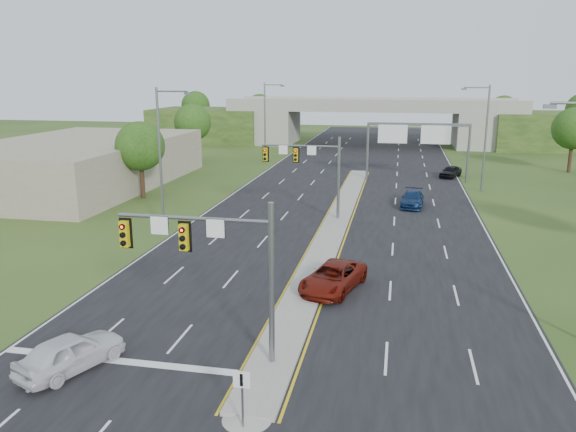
# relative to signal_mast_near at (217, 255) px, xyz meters

# --- Properties ---
(ground) EXTENTS (240.00, 240.00, 0.00)m
(ground) POSITION_rel_signal_mast_near_xyz_m (2.26, 0.07, -4.73)
(ground) COLOR #254017
(ground) RESTS_ON ground
(road) EXTENTS (24.00, 160.00, 0.02)m
(road) POSITION_rel_signal_mast_near_xyz_m (2.26, 35.07, -4.72)
(road) COLOR black
(road) RESTS_ON ground
(median) EXTENTS (2.00, 54.00, 0.16)m
(median) POSITION_rel_signal_mast_near_xyz_m (2.26, 23.07, -4.63)
(median) COLOR gray
(median) RESTS_ON road
(median_nose) EXTENTS (2.00, 2.00, 0.16)m
(median_nose) POSITION_rel_signal_mast_near_xyz_m (2.26, -3.93, -4.63)
(median_nose) COLOR gray
(median_nose) RESTS_ON road
(lane_markings) EXTENTS (23.72, 160.00, 0.01)m
(lane_markings) POSITION_rel_signal_mast_near_xyz_m (1.66, 28.99, -4.70)
(lane_markings) COLOR gold
(lane_markings) RESTS_ON road
(signal_mast_near) EXTENTS (6.62, 0.60, 7.00)m
(signal_mast_near) POSITION_rel_signal_mast_near_xyz_m (0.00, 0.00, 0.00)
(signal_mast_near) COLOR slate
(signal_mast_near) RESTS_ON ground
(signal_mast_far) EXTENTS (6.62, 0.60, 7.00)m
(signal_mast_far) POSITION_rel_signal_mast_near_xyz_m (0.00, 25.00, 0.00)
(signal_mast_far) COLOR slate
(signal_mast_far) RESTS_ON ground
(keep_right_sign) EXTENTS (0.60, 0.13, 2.20)m
(keep_right_sign) POSITION_rel_signal_mast_near_xyz_m (2.26, -4.45, -3.21)
(keep_right_sign) COLOR slate
(keep_right_sign) RESTS_ON ground
(sign_gantry) EXTENTS (11.58, 0.44, 6.67)m
(sign_gantry) POSITION_rel_signal_mast_near_xyz_m (8.95, 44.99, 0.51)
(sign_gantry) COLOR slate
(sign_gantry) RESTS_ON ground
(overpass) EXTENTS (80.00, 14.00, 8.10)m
(overpass) POSITION_rel_signal_mast_near_xyz_m (2.26, 80.07, -1.17)
(overpass) COLOR gray
(overpass) RESTS_ON ground
(lightpole_l_mid) EXTENTS (2.85, 0.25, 11.00)m
(lightpole_l_mid) POSITION_rel_signal_mast_near_xyz_m (-11.03, 20.07, 1.38)
(lightpole_l_mid) COLOR slate
(lightpole_l_mid) RESTS_ON ground
(lightpole_l_far) EXTENTS (2.85, 0.25, 11.00)m
(lightpole_l_far) POSITION_rel_signal_mast_near_xyz_m (-11.03, 55.07, 1.38)
(lightpole_l_far) COLOR slate
(lightpole_l_far) RESTS_ON ground
(lightpole_r_far) EXTENTS (2.85, 0.25, 11.00)m
(lightpole_r_far) POSITION_rel_signal_mast_near_xyz_m (15.56, 40.07, 1.38)
(lightpole_r_far) COLOR slate
(lightpole_r_far) RESTS_ON ground
(tree_l_near) EXTENTS (4.80, 4.80, 7.60)m
(tree_l_near) POSITION_rel_signal_mast_near_xyz_m (-17.74, 30.07, 0.45)
(tree_l_near) COLOR #382316
(tree_l_near) RESTS_ON ground
(tree_l_mid) EXTENTS (5.20, 5.20, 8.12)m
(tree_l_mid) POSITION_rel_signal_mast_near_xyz_m (-21.74, 55.07, 0.78)
(tree_l_mid) COLOR #382316
(tree_l_mid) RESTS_ON ground
(tree_r_mid) EXTENTS (5.20, 5.20, 8.12)m
(tree_r_mid) POSITION_rel_signal_mast_near_xyz_m (28.26, 55.07, 0.78)
(tree_r_mid) COLOR #382316
(tree_r_mid) RESTS_ON ground
(tree_back_a) EXTENTS (6.00, 6.00, 8.85)m
(tree_back_a) POSITION_rel_signal_mast_near_xyz_m (-35.74, 94.07, 1.11)
(tree_back_a) COLOR #382316
(tree_back_a) RESTS_ON ground
(tree_back_b) EXTENTS (5.60, 5.60, 8.32)m
(tree_back_b) POSITION_rel_signal_mast_near_xyz_m (-21.74, 94.07, 0.78)
(tree_back_b) COLOR #382316
(tree_back_b) RESTS_ON ground
(tree_back_c) EXTENTS (5.60, 5.60, 8.32)m
(tree_back_c) POSITION_rel_signal_mast_near_xyz_m (26.26, 94.07, 0.78)
(tree_back_c) COLOR #382316
(tree_back_c) RESTS_ON ground
(commercial_building) EXTENTS (18.00, 30.00, 5.00)m
(commercial_building) POSITION_rel_signal_mast_near_xyz_m (-27.74, 35.07, -2.23)
(commercial_building) COLOR gray
(commercial_building) RESTS_ON ground
(car_white) EXTENTS (3.50, 4.94, 1.56)m
(car_white) POSITION_rel_signal_mast_near_xyz_m (-5.76, -1.93, -3.93)
(car_white) COLOR silver
(car_white) RESTS_ON road
(car_far_a) EXTENTS (3.85, 5.84, 1.49)m
(car_far_a) POSITION_rel_signal_mast_near_xyz_m (3.76, 9.04, -3.96)
(car_far_a) COLOR #611309
(car_far_a) RESTS_ON road
(car_far_b) EXTENTS (2.32, 4.96, 1.40)m
(car_far_b) POSITION_rel_signal_mast_near_xyz_m (8.51, 31.49, -4.01)
(car_far_b) COLOR #0B2147
(car_far_b) RESTS_ON road
(car_far_c) EXTENTS (3.20, 4.41, 1.39)m
(car_far_c) POSITION_rel_signal_mast_near_xyz_m (13.26, 48.32, -4.01)
(car_far_c) COLOR black
(car_far_c) RESTS_ON road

